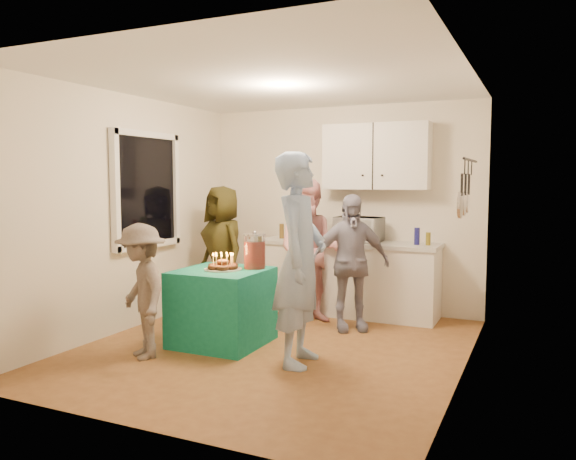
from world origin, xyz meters
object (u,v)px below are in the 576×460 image
at_px(man_birthday, 300,259).
at_px(woman_back_left, 223,250).
at_px(counter, 348,280).
at_px(woman_back_right, 350,262).
at_px(punch_jar, 255,252).
at_px(microwave, 359,229).
at_px(child_near_left, 142,291).
at_px(woman_back_center, 311,251).
at_px(party_table, 222,307).

relative_size(man_birthday, woman_back_left, 1.20).
bearing_deg(counter, man_birthday, -83.81).
relative_size(man_birthday, woman_back_right, 1.26).
bearing_deg(punch_jar, woman_back_right, 48.70).
distance_m(microwave, child_near_left, 2.83).
bearing_deg(punch_jar, counter, 72.76).
distance_m(microwave, woman_back_center, 0.72).
height_order(man_birthday, woman_back_right, man_birthday).
bearing_deg(punch_jar, woman_back_center, 78.52).
height_order(microwave, punch_jar, microwave).
bearing_deg(woman_back_left, woman_back_right, 23.48).
distance_m(counter, party_table, 1.92).
distance_m(party_table, woman_back_right, 1.50).
bearing_deg(counter, woman_back_center, -116.94).
bearing_deg(counter, woman_back_right, -70.01).
relative_size(microwave, woman_back_right, 0.36).
bearing_deg(counter, child_near_left, -115.80).
height_order(man_birthday, woman_back_center, man_birthday).
relative_size(counter, party_table, 2.59).
bearing_deg(child_near_left, woman_back_left, 133.50).
bearing_deg(woman_back_left, punch_jar, -17.09).
bearing_deg(party_table, man_birthday, -14.00).
bearing_deg(punch_jar, party_table, -141.85).
bearing_deg(punch_jar, microwave, 68.39).
xyz_separation_m(counter, microwave, (0.13, 0.00, 0.63)).
height_order(woman_back_left, child_near_left, woman_back_left).
xyz_separation_m(counter, punch_jar, (-0.48, -1.55, 0.50)).
xyz_separation_m(party_table, child_near_left, (-0.44, -0.70, 0.25)).
bearing_deg(counter, microwave, 0.00).
bearing_deg(party_table, woman_back_center, 68.84).
relative_size(woman_back_left, woman_back_center, 0.95).
relative_size(microwave, child_near_left, 0.44).
relative_size(punch_jar, child_near_left, 0.27).
xyz_separation_m(microwave, woman_back_right, (0.13, -0.71, -0.31)).
xyz_separation_m(microwave, woman_back_left, (-1.59, -0.57, -0.27)).
bearing_deg(woman_back_center, woman_back_right, -34.57).
bearing_deg(child_near_left, punch_jar, 87.57).
height_order(woman_back_right, child_near_left, woman_back_right).
distance_m(microwave, woman_back_left, 1.71).
bearing_deg(child_near_left, man_birthday, 53.58).
distance_m(microwave, woman_back_right, 0.78).
relative_size(party_table, man_birthday, 0.44).
relative_size(counter, man_birthday, 1.15).
xyz_separation_m(party_table, woman_back_left, (-0.71, 1.19, 0.42)).
xyz_separation_m(woman_back_left, woman_back_center, (1.18, 0.03, 0.04)).
relative_size(punch_jar, woman_back_right, 0.22).
bearing_deg(punch_jar, man_birthday, -32.76).
bearing_deg(woman_back_left, child_near_left, -53.96).
distance_m(man_birthday, woman_back_right, 1.31).
xyz_separation_m(woman_back_right, child_near_left, (-1.45, -1.75, -0.12)).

